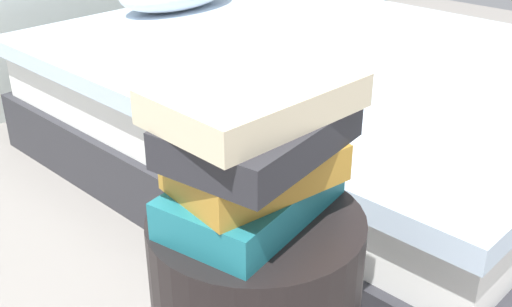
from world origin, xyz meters
The scene contains 5 objects.
bed centered at (1.11, 0.73, 0.23)m, with size 1.55×2.02×0.62m.
book_teal centered at (0.01, 0.01, 0.60)m, with size 0.29×0.18×0.06m, color #1E727F.
book_ochre centered at (0.00, 0.00, 0.66)m, with size 0.25×0.16×0.06m, color #B7842D.
book_charcoal centered at (0.00, -0.01, 0.72)m, with size 0.28×0.19×0.06m, color #28282D.
book_cream centered at (0.00, 0.00, 0.78)m, with size 0.30×0.20×0.05m, color beige.
Camera 1 is at (-0.61, -0.58, 1.11)m, focal length 43.71 mm.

